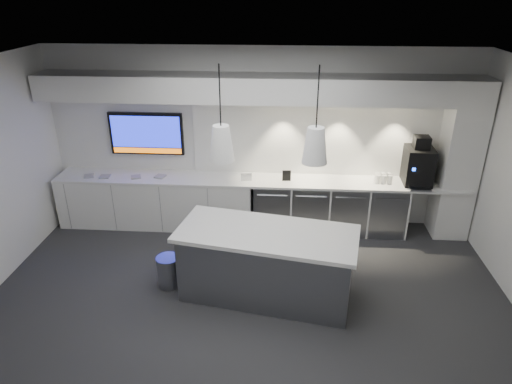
# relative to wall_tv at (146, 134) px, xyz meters

# --- Properties ---
(floor) EXTENTS (7.00, 7.00, 0.00)m
(floor) POSITION_rel_wall_tv_xyz_m (1.90, -2.45, -1.56)
(floor) COLOR #2D2E30
(floor) RESTS_ON ground
(ceiling) EXTENTS (7.00, 7.00, 0.00)m
(ceiling) POSITION_rel_wall_tv_xyz_m (1.90, -2.45, 1.44)
(ceiling) COLOR black
(ceiling) RESTS_ON wall_back
(wall_back) EXTENTS (7.00, 0.00, 7.00)m
(wall_back) POSITION_rel_wall_tv_xyz_m (1.90, 0.05, -0.06)
(wall_back) COLOR white
(wall_back) RESTS_ON floor
(wall_front) EXTENTS (7.00, 0.00, 7.00)m
(wall_front) POSITION_rel_wall_tv_xyz_m (1.90, -4.95, -0.06)
(wall_front) COLOR white
(wall_front) RESTS_ON floor
(back_counter) EXTENTS (6.80, 0.65, 0.04)m
(back_counter) POSITION_rel_wall_tv_xyz_m (1.90, -0.27, -0.68)
(back_counter) COLOR white
(back_counter) RESTS_ON left_base_cabinets
(left_base_cabinets) EXTENTS (3.30, 0.63, 0.86)m
(left_base_cabinets) POSITION_rel_wall_tv_xyz_m (0.15, -0.27, -1.13)
(left_base_cabinets) COLOR white
(left_base_cabinets) RESTS_ON floor
(fridge_unit_a) EXTENTS (0.60, 0.61, 0.85)m
(fridge_unit_a) POSITION_rel_wall_tv_xyz_m (2.15, -0.27, -1.13)
(fridge_unit_a) COLOR gray
(fridge_unit_a) RESTS_ON floor
(fridge_unit_b) EXTENTS (0.60, 0.61, 0.85)m
(fridge_unit_b) POSITION_rel_wall_tv_xyz_m (2.78, -0.27, -1.13)
(fridge_unit_b) COLOR gray
(fridge_unit_b) RESTS_ON floor
(fridge_unit_c) EXTENTS (0.60, 0.61, 0.85)m
(fridge_unit_c) POSITION_rel_wall_tv_xyz_m (3.41, -0.27, -1.13)
(fridge_unit_c) COLOR gray
(fridge_unit_c) RESTS_ON floor
(fridge_unit_d) EXTENTS (0.60, 0.61, 0.85)m
(fridge_unit_d) POSITION_rel_wall_tv_xyz_m (4.04, -0.27, -1.13)
(fridge_unit_d) COLOR gray
(fridge_unit_d) RESTS_ON floor
(backsplash) EXTENTS (4.60, 0.03, 1.30)m
(backsplash) POSITION_rel_wall_tv_xyz_m (3.10, 0.03, -0.01)
(backsplash) COLOR white
(backsplash) RESTS_ON wall_back
(soffit) EXTENTS (6.90, 0.60, 0.40)m
(soffit) POSITION_rel_wall_tv_xyz_m (1.90, -0.25, 0.84)
(soffit) COLOR white
(soffit) RESTS_ON wall_back
(column) EXTENTS (0.55, 0.55, 2.60)m
(column) POSITION_rel_wall_tv_xyz_m (5.10, -0.25, -0.26)
(column) COLOR white
(column) RESTS_ON floor
(wall_tv) EXTENTS (1.25, 0.07, 0.72)m
(wall_tv) POSITION_rel_wall_tv_xyz_m (0.00, 0.00, 0.00)
(wall_tv) COLOR black
(wall_tv) RESTS_ON wall_back
(island) EXTENTS (2.45, 1.39, 0.98)m
(island) POSITION_rel_wall_tv_xyz_m (2.14, -2.17, -1.07)
(island) COLOR gray
(island) RESTS_ON floor
(bin) EXTENTS (0.35, 0.35, 0.45)m
(bin) POSITION_rel_wall_tv_xyz_m (0.78, -2.05, -1.33)
(bin) COLOR gray
(bin) RESTS_ON floor
(coffee_machine) EXTENTS (0.45, 0.62, 0.79)m
(coffee_machine) POSITION_rel_wall_tv_xyz_m (4.48, -0.25, -0.34)
(coffee_machine) COLOR black
(coffee_machine) RESTS_ON back_counter
(sign_black) EXTENTS (0.14, 0.03, 0.18)m
(sign_black) POSITION_rel_wall_tv_xyz_m (2.38, -0.31, -0.57)
(sign_black) COLOR black
(sign_black) RESTS_ON back_counter
(sign_white) EXTENTS (0.18, 0.07, 0.14)m
(sign_white) POSITION_rel_wall_tv_xyz_m (1.72, -0.36, -0.59)
(sign_white) COLOR white
(sign_white) RESTS_ON back_counter
(cup_cluster) EXTENTS (0.27, 0.17, 0.15)m
(cup_cluster) POSITION_rel_wall_tv_xyz_m (3.95, -0.28, -0.59)
(cup_cluster) COLOR white
(cup_cluster) RESTS_ON back_counter
(tray_a) EXTENTS (0.20, 0.20, 0.02)m
(tray_a) POSITION_rel_wall_tv_xyz_m (-0.94, -0.37, -0.65)
(tray_a) COLOR #9D9D9D
(tray_a) RESTS_ON back_counter
(tray_b) EXTENTS (0.18, 0.18, 0.02)m
(tray_b) POSITION_rel_wall_tv_xyz_m (-0.67, -0.37, -0.65)
(tray_b) COLOR #9D9D9D
(tray_b) RESTS_ON back_counter
(tray_c) EXTENTS (0.21, 0.21, 0.02)m
(tray_c) POSITION_rel_wall_tv_xyz_m (-0.14, -0.35, -0.65)
(tray_c) COLOR #9D9D9D
(tray_c) RESTS_ON back_counter
(tray_d) EXTENTS (0.20, 0.20, 0.02)m
(tray_d) POSITION_rel_wall_tv_xyz_m (0.26, -0.30, -0.65)
(tray_d) COLOR #9D9D9D
(tray_d) RESTS_ON back_counter
(pendant_left) EXTENTS (0.30, 0.30, 1.13)m
(pendant_left) POSITION_rel_wall_tv_xyz_m (1.59, -2.17, 0.59)
(pendant_left) COLOR white
(pendant_left) RESTS_ON ceiling
(pendant_right) EXTENTS (0.30, 0.30, 1.13)m
(pendant_right) POSITION_rel_wall_tv_xyz_m (2.69, -2.17, 0.59)
(pendant_right) COLOR white
(pendant_right) RESTS_ON ceiling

